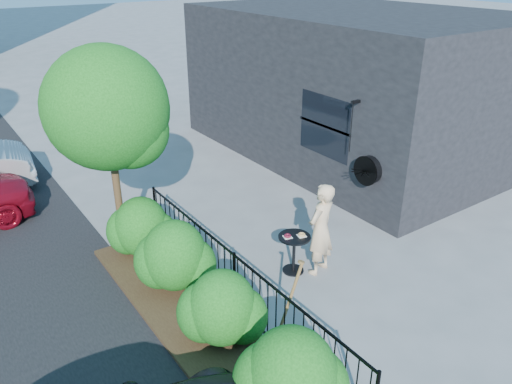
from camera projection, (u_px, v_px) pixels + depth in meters
ground at (305, 279)px, 9.02m from camera, size 120.00×120.00×0.00m
shop_building at (354, 83)px, 14.35m from camera, size 6.22×9.00×4.00m
fence at (235, 281)px, 8.00m from camera, size 0.05×6.05×1.10m
planting_bed at (198, 324)px, 7.86m from camera, size 1.30×6.00×0.08m
shrubs at (198, 284)px, 7.71m from camera, size 1.10×5.60×1.24m
patio_tree at (112, 116)px, 8.73m from camera, size 2.20×2.20×3.94m
cafe_table at (294, 247)px, 9.04m from camera, size 0.59×0.59×0.79m
woman at (321, 229)px, 8.89m from camera, size 0.74×0.59×1.76m
shovel at (288, 308)px, 7.33m from camera, size 0.48×0.18×1.38m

